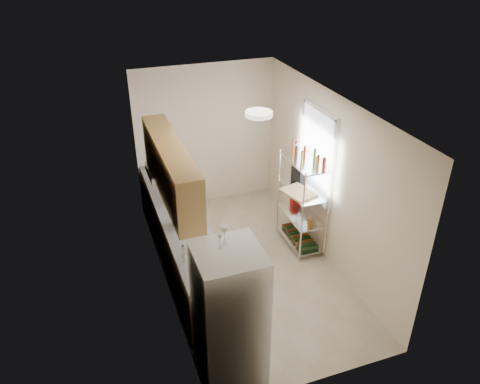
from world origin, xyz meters
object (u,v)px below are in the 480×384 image
object	(u,v)px
refrigerator	(229,315)
rice_cooker	(180,219)
espresso_machine	(299,173)
cutting_board	(299,193)
frying_pan_large	(171,193)

from	to	relation	value
refrigerator	rice_cooker	size ratio (longest dim) A/B	7.22
rice_cooker	espresso_machine	distance (m)	2.13
refrigerator	espresso_machine	world-z (taller)	refrigerator
rice_cooker	cutting_board	bearing A→B (deg)	2.46
refrigerator	frying_pan_large	xyz separation A→B (m)	(-0.05, 2.76, 0.07)
rice_cooker	frying_pan_large	world-z (taller)	rice_cooker
cutting_board	espresso_machine	xyz separation A→B (m)	(0.20, 0.41, 0.11)
frying_pan_large	espresso_machine	xyz separation A→B (m)	(2.01, -0.41, 0.21)
refrigerator	frying_pan_large	size ratio (longest dim) A/B	6.52
rice_cooker	frying_pan_large	bearing A→B (deg)	86.03
espresso_machine	rice_cooker	bearing A→B (deg)	176.36
frying_pan_large	cutting_board	world-z (taller)	cutting_board
refrigerator	cutting_board	distance (m)	2.62
rice_cooker	cutting_board	xyz separation A→B (m)	(1.87, 0.08, 0.03)
frying_pan_large	cutting_board	size ratio (longest dim) A/B	0.54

